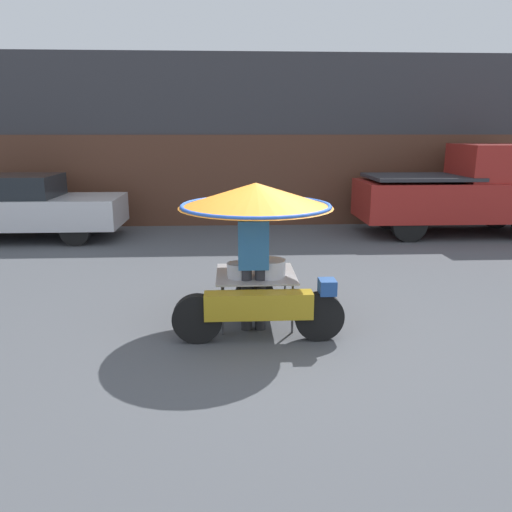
# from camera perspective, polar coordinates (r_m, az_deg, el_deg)

# --- Properties ---
(ground_plane) EXTENTS (36.00, 36.00, 0.00)m
(ground_plane) POSITION_cam_1_polar(r_m,az_deg,el_deg) (6.57, 1.94, -8.36)
(ground_plane) COLOR #4C4F54
(shopfront_building) EXTENTS (28.00, 2.06, 4.45)m
(shopfront_building) POSITION_cam_1_polar(r_m,az_deg,el_deg) (14.43, -0.84, 12.98)
(shopfront_building) COLOR #38383D
(shopfront_building) RESTS_ON ground
(vendor_motorcycle_cart) EXTENTS (2.09, 1.99, 1.87)m
(vendor_motorcycle_cart) POSITION_cam_1_polar(r_m,az_deg,el_deg) (6.37, 0.06, 4.68)
(vendor_motorcycle_cart) COLOR black
(vendor_motorcycle_cart) RESTS_ON ground
(vendor_person) EXTENTS (0.38, 0.22, 1.66)m
(vendor_person) POSITION_cam_1_polar(r_m,az_deg,el_deg) (6.28, -0.31, -0.41)
(vendor_person) COLOR #2D2D33
(vendor_person) RESTS_ON ground
(parked_car) EXTENTS (4.68, 1.74, 1.51)m
(parked_car) POSITION_cam_1_polar(r_m,az_deg,el_deg) (12.97, -25.60, 5.14)
(parked_car) COLOR black
(parked_car) RESTS_ON ground
(pickup_truck) EXTENTS (4.82, 1.82, 2.19)m
(pickup_truck) POSITION_cam_1_polar(r_m,az_deg,el_deg) (13.29, 22.61, 6.73)
(pickup_truck) COLOR black
(pickup_truck) RESTS_ON ground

